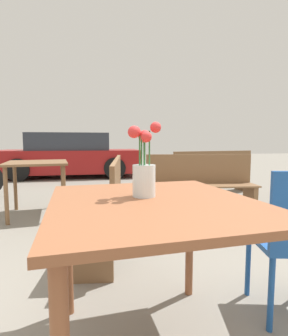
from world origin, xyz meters
TOP-DOWN VIEW (x-y plane):
  - table_front at (0.00, 0.00)m, footprint 0.94×1.03m
  - flower_vase at (-0.03, 0.08)m, footprint 0.16×0.14m
  - bench_near at (-0.09, 1.50)m, footprint 0.60×1.70m
  - bench_middle at (1.22, 2.18)m, footprint 1.51×0.57m
  - bench_far at (2.10, 3.60)m, footprint 1.82×0.67m
  - table_back at (-0.97, 2.73)m, footprint 0.89×0.96m
  - parked_car at (-0.78, 6.98)m, footprint 4.11×1.88m

SIDE VIEW (x-z plane):
  - bench_middle at x=1.22m, z-range 0.03..0.88m
  - bench_near at x=-0.09m, z-range 0.04..0.89m
  - bench_far at x=2.10m, z-range 0.04..0.89m
  - parked_car at x=-0.78m, z-range -0.03..1.25m
  - table_back at x=-0.97m, z-range 0.26..1.01m
  - table_front at x=0.00m, z-range 0.28..1.04m
  - flower_vase at x=-0.03m, z-range 0.70..1.06m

